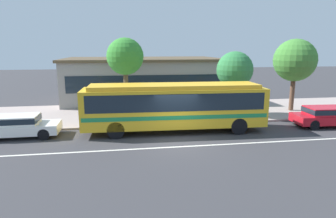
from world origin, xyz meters
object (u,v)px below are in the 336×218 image
Objects in this scene: bus_stop_sign at (220,100)px; street_tree_mid_block at (235,70)px; street_tree_far_end at (295,61)px; sedan_far_ahead at (329,115)px; transit_bus at (175,104)px; pedestrian_waiting_near_sign at (224,103)px; sedan_behind_bus at (19,125)px; street_tree_near_stop at (125,57)px.

street_tree_mid_block reaches higher than bus_stop_sign.
street_tree_far_end is at bearing 19.38° from bus_stop_sign.
sedan_far_ahead is at bearing -36.78° from street_tree_mid_block.
street_tree_mid_block is at bearing 34.17° from transit_bus.
sedan_far_ahead is 0.86× the size of street_tree_far_end.
street_tree_mid_block is (5.16, 3.51, 1.78)m from transit_bus.
sedan_far_ahead is 2.82× the size of pedestrian_waiting_near_sign.
bus_stop_sign is at bearing -121.87° from pedestrian_waiting_near_sign.
transit_bus reaches higher than sedan_behind_bus.
transit_bus reaches higher than sedan_far_ahead.
transit_bus is 1.94× the size of street_tree_near_stop.
bus_stop_sign reaches higher than sedan_far_ahead.
street_tree_mid_block reaches higher than pedestrian_waiting_near_sign.
transit_bus is at bearing -57.68° from street_tree_near_stop.
street_tree_far_end is at bearing 11.50° from pedestrian_waiting_near_sign.
sedan_far_ahead is at bearing -91.31° from street_tree_far_end.
street_tree_mid_block is at bearing 46.05° from bus_stop_sign.
pedestrian_waiting_near_sign is at bearing 34.99° from transit_bus.
street_tree_far_end is at bearing 88.69° from sedan_far_ahead.
street_tree_near_stop is at bearing 168.05° from pedestrian_waiting_near_sign.
sedan_far_ahead is at bearing -20.12° from street_tree_near_stop.
street_tree_far_end reaches higher than pedestrian_waiting_near_sign.
pedestrian_waiting_near_sign is 0.30× the size of street_tree_near_stop.
street_tree_far_end reaches higher than transit_bus.
transit_bus reaches higher than bus_stop_sign.
sedan_far_ahead is 6.90m from pedestrian_waiting_near_sign.
street_tree_far_end is (5.24, 0.72, 0.62)m from street_tree_mid_block.
sedan_far_ahead is at bearing -1.74° from sedan_behind_bus.
sedan_far_ahead is 2.12× the size of bus_stop_sign.
bus_stop_sign is 7.46m from street_tree_near_stop.
sedan_behind_bus is 13.64m from pedestrian_waiting_near_sign.
sedan_far_ahead is at bearing -28.72° from pedestrian_waiting_near_sign.
street_tree_near_stop is 8.11m from street_tree_mid_block.
street_tree_near_stop is (6.27, 4.22, 3.71)m from sedan_behind_bus.
bus_stop_sign is at bearing 7.00° from sedan_behind_bus.
transit_bus is 6.49m from street_tree_mid_block.
street_tree_near_stop reaches higher than street_tree_mid_block.
pedestrian_waiting_near_sign reaches higher than sedan_far_ahead.
sedan_behind_bus is 0.76× the size of street_tree_far_end.
street_tree_mid_block is (0.91, 0.53, 2.36)m from pedestrian_waiting_near_sign.
transit_bus is at bearing -145.01° from pedestrian_waiting_near_sign.
bus_stop_sign is 3.02m from street_tree_mid_block.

